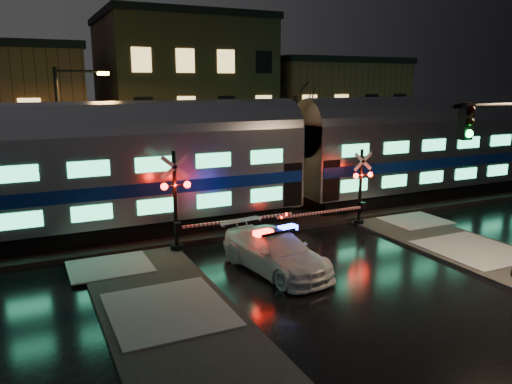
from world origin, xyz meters
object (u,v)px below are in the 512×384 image
Objects in this scene: police_car at (276,251)px; traffic_light at (512,186)px; crossing_signal_left at (184,211)px; crossing_signal_right at (355,196)px; streetlight at (66,135)px.

traffic_light reaches higher than police_car.
police_car is 0.91× the size of crossing_signal_left.
traffic_light is (0.27, -8.15, 1.98)m from crossing_signal_right.
traffic_light is at bearing -44.17° from police_car.
crossing_signal_right is 0.70× the size of streetlight.
traffic_light is (8.85, -8.16, 1.78)m from crossing_signal_left.
streetlight is (-6.19, 10.25, 3.65)m from police_car.
crossing_signal_right reaches higher than police_car.
crossing_signal_left is 0.90× the size of traffic_light.
traffic_light is 19.53m from streetlight.
crossing_signal_left is 8.14m from streetlight.
police_car is 8.41m from traffic_light.
traffic_light is at bearing -49.55° from streetlight.
crossing_signal_left is at bearing -60.36° from streetlight.
police_car is at bearing -56.18° from crossing_signal_left.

